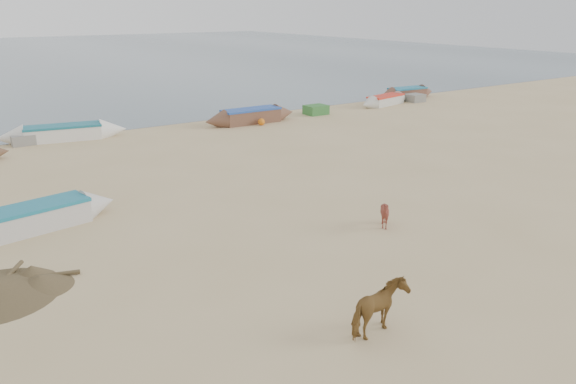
% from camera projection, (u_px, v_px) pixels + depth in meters
% --- Properties ---
extents(ground, '(140.00, 140.00, 0.00)m').
position_uv_depth(ground, '(363.00, 258.00, 16.88)').
color(ground, tan).
rests_on(ground, ground).
extents(cow_adult, '(1.64, 0.98, 1.30)m').
position_uv_depth(cow_adult, '(379.00, 309.00, 12.77)').
color(cow_adult, brown).
rests_on(cow_adult, ground).
extents(calf_front, '(0.99, 0.91, 0.99)m').
position_uv_depth(calf_front, '(385.00, 214.00, 19.04)').
color(calf_front, maroon).
rests_on(calf_front, ground).
extents(near_canoe, '(5.58, 2.16, 0.88)m').
position_uv_depth(near_canoe, '(39.00, 216.00, 19.00)').
color(near_canoe, beige).
rests_on(near_canoe, ground).
extents(waterline_canoes, '(56.05, 4.81, 0.95)m').
position_uv_depth(waterline_canoes, '(116.00, 131.00, 31.92)').
color(waterline_canoes, brown).
rests_on(waterline_canoes, ground).
extents(beach_clutter, '(43.92, 4.39, 0.64)m').
position_uv_depth(beach_clutter, '(194.00, 125.00, 34.17)').
color(beach_clutter, '#2A5F30').
rests_on(beach_clutter, ground).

